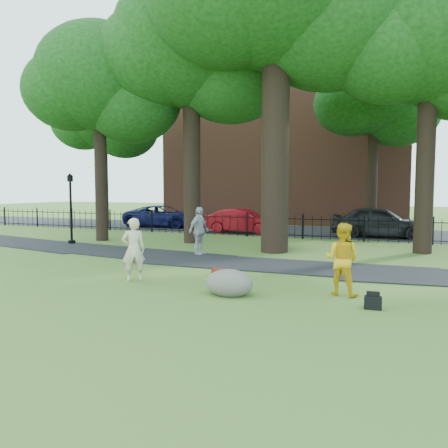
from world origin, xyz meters
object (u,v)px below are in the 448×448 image
at_px(woman, 134,249).
at_px(red_sedan, 243,221).
at_px(man, 342,259).
at_px(boulder, 229,281).
at_px(lamppost, 71,209).

bearing_deg(woman, red_sedan, -123.00).
relative_size(woman, man, 1.01).
relative_size(boulder, lamppost, 0.36).
bearing_deg(red_sedan, lamppost, 142.90).
bearing_deg(boulder, red_sedan, 109.45).
bearing_deg(lamppost, boulder, -50.00).
relative_size(woman, boulder, 1.50).
xyz_separation_m(lamppost, red_sedan, (5.57, 7.70, -0.90)).
height_order(lamppost, red_sedan, lamppost).
distance_m(woman, lamppost, 9.40).
bearing_deg(man, boulder, 34.08).
xyz_separation_m(woman, lamppost, (-7.42, 5.72, 0.73)).
bearing_deg(boulder, woman, 171.63).
distance_m(man, lamppost, 13.94).
height_order(man, red_sedan, man).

